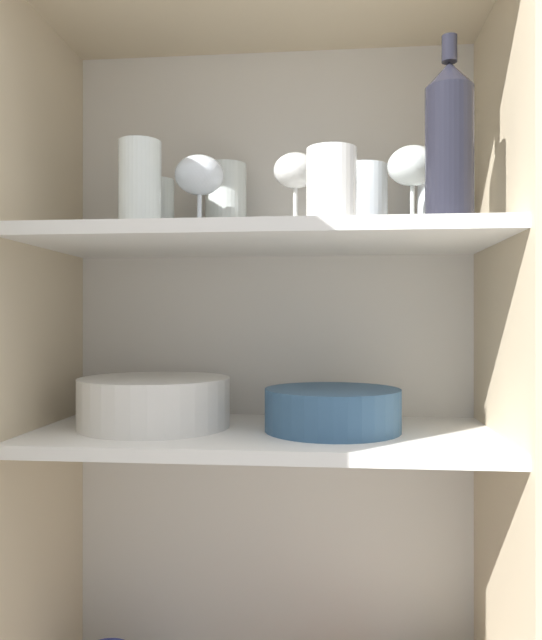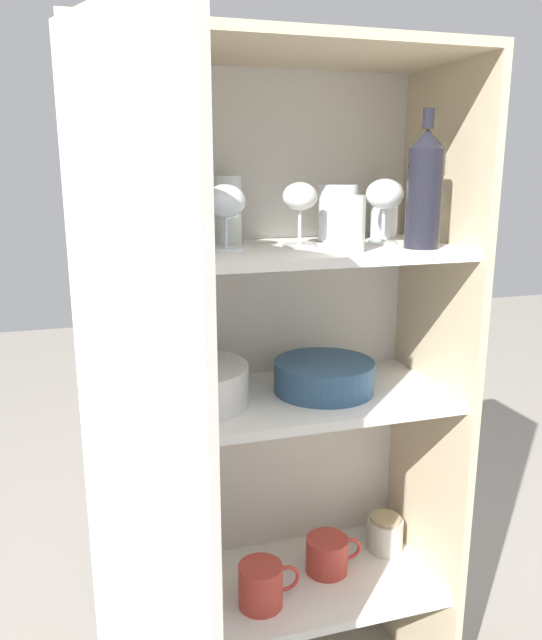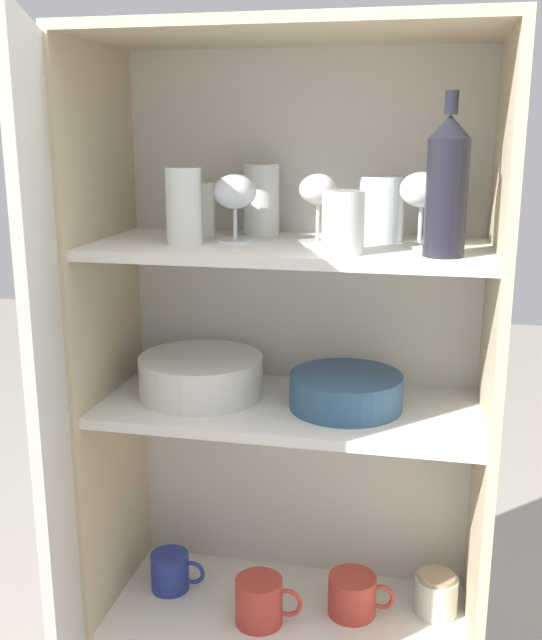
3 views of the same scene
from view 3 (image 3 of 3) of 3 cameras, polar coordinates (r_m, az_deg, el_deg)
The scene contains 24 objects.
cupboard_back_panel at distance 1.64m, azimuth 2.45°, elevation -5.98°, with size 0.76×0.02×1.45m, color silver.
cupboard_side_left at distance 1.59m, azimuth -12.07°, elevation -6.95°, with size 0.02×0.36×1.45m, color #CCB793.
cupboard_side_right at distance 1.47m, azimuth 15.98°, elevation -9.05°, with size 0.02×0.36×1.45m, color #CCB793.
cupboard_top_panel at distance 1.38m, azimuth 1.53°, elevation 21.11°, with size 0.76×0.36×0.02m, color #CCB793.
shelf_board_lower at distance 1.69m, azimuth 1.25°, elevation -21.40°, with size 0.73×0.32×0.02m, color white.
shelf_board_middle at distance 1.47m, azimuth 1.35°, elevation -6.75°, with size 0.73×0.32×0.02m, color white.
shelf_board_upper at distance 1.39m, azimuth 1.43°, elevation 5.44°, with size 0.73×0.32×0.02m, color white.
cupboard_door at distance 1.28m, azimuth -15.97°, elevation -12.72°, with size 0.16×0.36×1.45m.
tumbler_glass_0 at distance 1.43m, azimuth 8.41°, elevation 8.37°, with size 0.08×0.08×0.12m.
tumbler_glass_1 at distance 1.27m, azimuth 5.51°, elevation 7.42°, with size 0.07×0.07×0.11m.
tumbler_glass_2 at distance 1.38m, azimuth -6.66°, elevation 8.61°, with size 0.07×0.07×0.14m.
tumbler_glass_3 at distance 1.46m, azimuth 13.47°, elevation 8.21°, with size 0.06×0.06×0.12m.
tumbler_glass_4 at distance 1.49m, azimuth -5.50°, elevation 8.39°, with size 0.06×0.06×0.10m.
tumbler_glass_5 at distance 1.50m, azimuth -0.76°, elevation 9.16°, with size 0.07×0.07×0.14m.
wine_glass_0 at distance 1.39m, azimuth -2.78°, elevation 9.46°, with size 0.08×0.08×0.13m.
wine_glass_1 at distance 1.35m, azimuth 11.41°, elevation 9.46°, with size 0.08×0.08×0.13m.
wine_glass_2 at distance 1.37m, azimuth 3.62°, elevation 9.49°, with size 0.07×0.07×0.13m.
wine_bottle at distance 1.27m, azimuth 13.25°, elevation 9.94°, with size 0.07×0.07×0.26m.
plate_stack_white at distance 1.51m, azimuth -5.35°, elevation -4.24°, with size 0.25×0.25×0.08m.
mixing_bowl_large at distance 1.44m, azimuth 5.72°, elevation -5.30°, with size 0.22×0.22×0.07m.
coffee_mug_primary at distance 1.66m, azimuth 6.26°, elevation -20.10°, with size 0.14×0.10×0.08m.
coffee_mug_extra_1 at distance 1.62m, azimuth -0.84°, elevation -20.62°, with size 0.14×0.10×0.10m.
coffee_mug_extra_2 at distance 1.73m, azimuth -7.63°, elevation -18.45°, with size 0.12×0.08×0.08m.
storage_jar at distance 1.68m, azimuth 12.45°, elevation -19.70°, with size 0.09×0.09×0.09m.
Camera 3 is at (0.25, -1.19, 1.29)m, focal length 42.00 mm.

